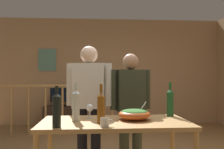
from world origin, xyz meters
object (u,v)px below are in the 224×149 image
object	(u,v)px
person_standing_right	(131,102)
mug_white	(105,122)
salad_bowl	(134,114)
person_standing_left	(89,97)
stair_railing	(82,103)
flat_screen_tv	(63,95)
wine_bottle_green	(170,102)
framed_picture	(47,60)
serving_table	(115,128)
wine_bottle_clear	(76,105)
tv_console	(63,117)
wine_bottle_dark	(57,109)
wine_bottle_amber	(101,107)
wine_glass	(90,108)

from	to	relation	value
person_standing_right	mug_white	bearing A→B (deg)	59.00
salad_bowl	person_standing_right	bearing A→B (deg)	84.80
person_standing_left	stair_railing	bearing A→B (deg)	-74.26
flat_screen_tv	wine_bottle_green	xyz separation A→B (m)	(1.62, -3.35, 0.16)
framed_picture	person_standing_left	distance (m)	3.44
stair_railing	serving_table	bearing A→B (deg)	-80.80
serving_table	wine_bottle_clear	xyz separation A→B (m)	(-0.40, 0.02, 0.24)
mug_white	wine_bottle_clear	bearing A→B (deg)	132.57
tv_console	person_standing_right	distance (m)	3.21
serving_table	wine_bottle_green	world-z (taller)	wine_bottle_green
tv_console	flat_screen_tv	bearing A→B (deg)	-90.00
stair_railing	wine_bottle_green	distance (m)	2.91
wine_bottle_dark	framed_picture	bearing A→B (deg)	101.31
wine_bottle_clear	mug_white	size ratio (longest dim) A/B	3.31
wine_bottle_green	wine_bottle_dark	bearing A→B (deg)	-155.48
tv_console	wine_bottle_green	distance (m)	3.81
stair_railing	person_standing_right	xyz separation A→B (m)	(0.75, -2.18, 0.24)
serving_table	wine_bottle_amber	bearing A→B (deg)	-139.49
wine_bottle_dark	person_standing_left	bearing A→B (deg)	75.48
wine_bottle_amber	person_standing_left	bearing A→B (deg)	98.63
wine_bottle_dark	wine_bottle_green	size ratio (longest dim) A/B	0.95
flat_screen_tv	wine_bottle_clear	distance (m)	3.64
tv_console	person_standing_right	bearing A→B (deg)	-66.90
salad_bowl	wine_bottle_dark	xyz separation A→B (m)	(-0.76, -0.34, 0.10)
wine_bottle_amber	stair_railing	bearing A→B (deg)	96.19
wine_glass	wine_bottle_dark	world-z (taller)	wine_bottle_dark
tv_console	wine_bottle_dark	xyz separation A→B (m)	(0.41, -3.93, 0.68)
tv_console	wine_bottle_green	world-z (taller)	wine_bottle_green
framed_picture	person_standing_right	distance (m)	3.67
wine_bottle_green	person_standing_left	world-z (taller)	person_standing_left
person_standing_left	wine_glass	bearing A→B (deg)	102.35
wine_bottle_clear	wine_bottle_dark	distance (m)	0.34
serving_table	person_standing_left	bearing A→B (deg)	110.18
wine_glass	person_standing_right	world-z (taller)	person_standing_right
wine_glass	wine_bottle_clear	bearing A→B (deg)	-130.03
flat_screen_tv	person_standing_right	distance (m)	3.12
salad_bowl	person_standing_left	size ratio (longest dim) A/B	0.20
wine_bottle_dark	stair_railing	bearing A→B (deg)	88.74
flat_screen_tv	framed_picture	bearing A→B (deg)	143.26
framed_picture	wine_glass	distance (m)	3.99
tv_console	serving_table	world-z (taller)	serving_table
wine_bottle_amber	person_standing_right	xyz separation A→B (m)	(0.42, 0.87, -0.04)
person_standing_right	person_standing_left	bearing A→B (deg)	-10.54
mug_white	person_standing_left	bearing A→B (deg)	98.88
stair_railing	salad_bowl	world-z (taller)	stair_railing
wine_glass	wine_bottle_clear	world-z (taller)	wine_bottle_clear
wine_glass	wine_bottle_clear	xyz separation A→B (m)	(-0.14, -0.16, 0.06)
wine_bottle_green	wine_bottle_amber	size ratio (longest dim) A/B	1.02
wine_bottle_amber	wine_bottle_clear	bearing A→B (deg)	151.24
wine_bottle_clear	wine_bottle_amber	size ratio (longest dim) A/B	1.01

